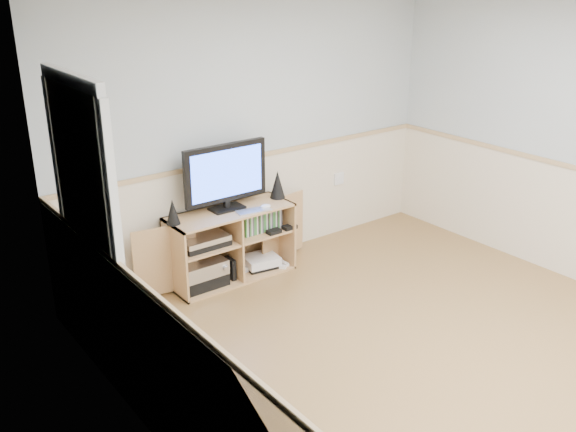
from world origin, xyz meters
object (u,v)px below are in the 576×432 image
object	(u,v)px
monitor	(226,175)
keyboard	(254,211)
media_cabinet	(228,242)
game_consoles	(259,262)

from	to	relation	value
monitor	keyboard	distance (m)	0.40
media_cabinet	game_consoles	distance (m)	0.40
keyboard	game_consoles	xyz separation A→B (m)	(0.14, 0.13, -0.59)
monitor	game_consoles	xyz separation A→B (m)	(0.30, -0.06, -0.90)
media_cabinet	game_consoles	bearing A→B (deg)	-12.41
media_cabinet	keyboard	size ratio (longest dim) A/B	5.82
media_cabinet	game_consoles	xyz separation A→B (m)	(0.30, -0.07, -0.26)
monitor	media_cabinet	bearing A→B (deg)	90.00
game_consoles	keyboard	bearing A→B (deg)	-137.15
keyboard	monitor	bearing A→B (deg)	139.96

